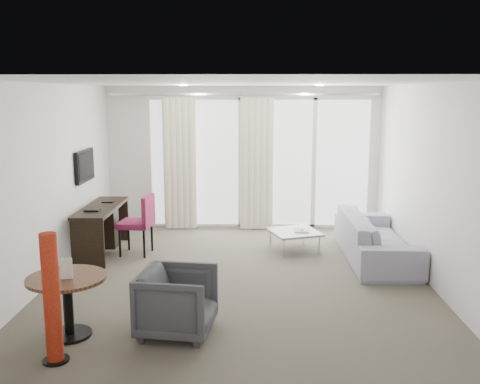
{
  "coord_description": "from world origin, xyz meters",
  "views": [
    {
      "loc": [
        0.18,
        -6.79,
        2.47
      ],
      "look_at": [
        0.0,
        0.6,
        1.1
      ],
      "focal_mm": 40.0,
      "sensor_mm": 36.0,
      "label": 1
    }
  ],
  "objects_px": {
    "round_table": "(68,306)",
    "sofa": "(376,237)",
    "desk_chair": "(136,225)",
    "coffee_table": "(294,241)",
    "desk": "(102,230)",
    "rattan_chair_b": "(312,195)",
    "rattan_chair_a": "(302,195)",
    "red_lamp": "(52,299)",
    "tub_armchair": "(177,302)"
  },
  "relations": [
    {
      "from": "red_lamp",
      "to": "tub_armchair",
      "type": "distance_m",
      "value": 1.26
    },
    {
      "from": "desk_chair",
      "to": "coffee_table",
      "type": "bearing_deg",
      "value": 12.51
    },
    {
      "from": "coffee_table",
      "to": "rattan_chair_b",
      "type": "distance_m",
      "value": 2.87
    },
    {
      "from": "coffee_table",
      "to": "rattan_chair_a",
      "type": "height_order",
      "value": "rattan_chair_a"
    },
    {
      "from": "rattan_chair_a",
      "to": "rattan_chair_b",
      "type": "bearing_deg",
      "value": 38.21
    },
    {
      "from": "round_table",
      "to": "red_lamp",
      "type": "bearing_deg",
      "value": -84.83
    },
    {
      "from": "tub_armchair",
      "to": "coffee_table",
      "type": "xyz_separation_m",
      "value": [
        1.44,
        3.01,
        -0.18
      ]
    },
    {
      "from": "sofa",
      "to": "rattan_chair_b",
      "type": "relative_size",
      "value": 3.08
    },
    {
      "from": "sofa",
      "to": "rattan_chair_b",
      "type": "bearing_deg",
      "value": 10.68
    },
    {
      "from": "coffee_table",
      "to": "sofa",
      "type": "relative_size",
      "value": 0.31
    },
    {
      "from": "sofa",
      "to": "tub_armchair",
      "type": "bearing_deg",
      "value": 134.83
    },
    {
      "from": "desk",
      "to": "rattan_chair_b",
      "type": "relative_size",
      "value": 2.15
    },
    {
      "from": "rattan_chair_b",
      "to": "rattan_chair_a",
      "type": "bearing_deg",
      "value": -121.44
    },
    {
      "from": "round_table",
      "to": "coffee_table",
      "type": "xyz_separation_m",
      "value": [
        2.55,
        3.1,
        -0.16
      ]
    },
    {
      "from": "round_table",
      "to": "rattan_chair_b",
      "type": "height_order",
      "value": "rattan_chair_b"
    },
    {
      "from": "round_table",
      "to": "sofa",
      "type": "relative_size",
      "value": 0.35
    },
    {
      "from": "round_table",
      "to": "red_lamp",
      "type": "relative_size",
      "value": 0.65
    },
    {
      "from": "tub_armchair",
      "to": "coffee_table",
      "type": "height_order",
      "value": "tub_armchair"
    },
    {
      "from": "desk",
      "to": "rattan_chair_a",
      "type": "bearing_deg",
      "value": 37.41
    },
    {
      "from": "coffee_table",
      "to": "red_lamp",
      "type": "bearing_deg",
      "value": -124.56
    },
    {
      "from": "desk_chair",
      "to": "tub_armchair",
      "type": "height_order",
      "value": "desk_chair"
    },
    {
      "from": "desk",
      "to": "rattan_chair_b",
      "type": "distance_m",
      "value": 4.69
    },
    {
      "from": "coffee_table",
      "to": "sofa",
      "type": "distance_m",
      "value": 1.27
    },
    {
      "from": "desk",
      "to": "sofa",
      "type": "distance_m",
      "value": 4.2
    },
    {
      "from": "red_lamp",
      "to": "rattan_chair_a",
      "type": "height_order",
      "value": "red_lamp"
    },
    {
      "from": "tub_armchair",
      "to": "sofa",
      "type": "xyz_separation_m",
      "value": [
        2.63,
        2.62,
        -0.01
      ]
    },
    {
      "from": "desk",
      "to": "coffee_table",
      "type": "bearing_deg",
      "value": 3.86
    },
    {
      "from": "desk",
      "to": "round_table",
      "type": "relative_size",
      "value": 1.98
    },
    {
      "from": "desk",
      "to": "desk_chair",
      "type": "xyz_separation_m",
      "value": [
        0.53,
        -0.03,
        0.1
      ]
    },
    {
      "from": "coffee_table",
      "to": "rattan_chair_a",
      "type": "distance_m",
      "value": 2.39
    },
    {
      "from": "round_table",
      "to": "tub_armchair",
      "type": "relative_size",
      "value": 1.06
    },
    {
      "from": "tub_armchair",
      "to": "rattan_chair_a",
      "type": "height_order",
      "value": "rattan_chair_a"
    },
    {
      "from": "desk",
      "to": "desk_chair",
      "type": "height_order",
      "value": "desk_chair"
    },
    {
      "from": "tub_armchair",
      "to": "sofa",
      "type": "height_order",
      "value": "tub_armchair"
    },
    {
      "from": "desk_chair",
      "to": "round_table",
      "type": "height_order",
      "value": "desk_chair"
    },
    {
      "from": "desk",
      "to": "round_table",
      "type": "distance_m",
      "value": 2.93
    },
    {
      "from": "rattan_chair_a",
      "to": "red_lamp",
      "type": "bearing_deg",
      "value": -137.88
    },
    {
      "from": "desk_chair",
      "to": "sofa",
      "type": "distance_m",
      "value": 3.67
    },
    {
      "from": "coffee_table",
      "to": "desk",
      "type": "bearing_deg",
      "value": -176.14
    },
    {
      "from": "tub_armchair",
      "to": "rattan_chair_a",
      "type": "distance_m",
      "value": 5.65
    },
    {
      "from": "desk",
      "to": "tub_armchair",
      "type": "height_order",
      "value": "desk"
    },
    {
      "from": "tub_armchair",
      "to": "sofa",
      "type": "bearing_deg",
      "value": -37.99
    },
    {
      "from": "red_lamp",
      "to": "rattan_chair_b",
      "type": "relative_size",
      "value": 1.67
    },
    {
      "from": "tub_armchair",
      "to": "rattan_chair_b",
      "type": "height_order",
      "value": "rattan_chair_b"
    },
    {
      "from": "desk",
      "to": "rattan_chair_b",
      "type": "height_order",
      "value": "desk"
    },
    {
      "from": "tub_armchair",
      "to": "rattan_chair_b",
      "type": "distance_m",
      "value": 6.16
    },
    {
      "from": "desk",
      "to": "sofa",
      "type": "relative_size",
      "value": 0.7
    },
    {
      "from": "red_lamp",
      "to": "rattan_chair_a",
      "type": "distance_m",
      "value": 6.62
    },
    {
      "from": "red_lamp",
      "to": "round_table",
      "type": "bearing_deg",
      "value": 95.17
    },
    {
      "from": "red_lamp",
      "to": "tub_armchair",
      "type": "relative_size",
      "value": 1.63
    }
  ]
}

